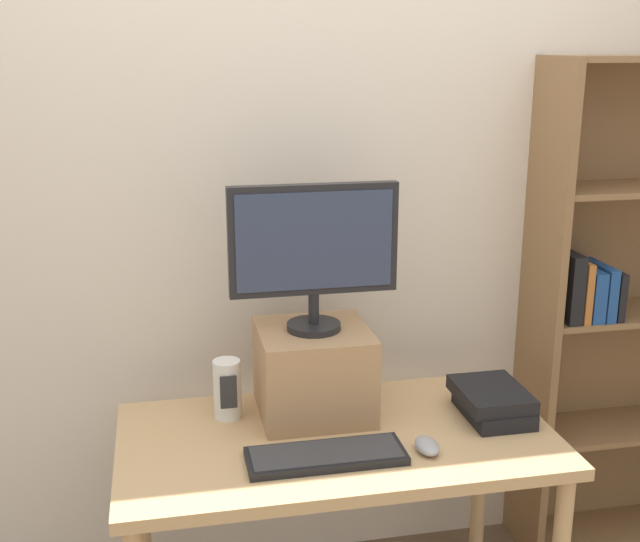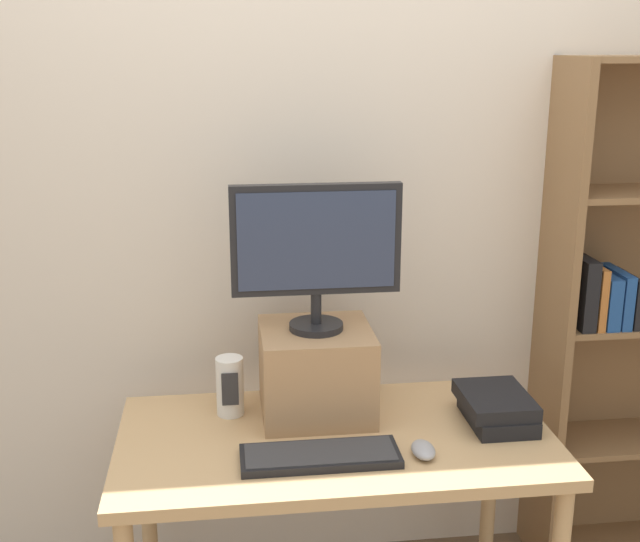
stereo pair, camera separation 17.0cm
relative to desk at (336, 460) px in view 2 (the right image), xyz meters
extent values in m
cube|color=beige|center=(0.00, 0.51, 0.68)|extent=(7.00, 0.08, 2.60)
cube|color=tan|center=(0.00, 0.00, 0.06)|extent=(1.26, 0.67, 0.04)
cylinder|color=tan|center=(-0.58, 0.28, -0.29)|extent=(0.05, 0.05, 0.67)
cylinder|color=tan|center=(0.58, 0.28, -0.29)|extent=(0.05, 0.05, 0.67)
cube|color=olive|center=(0.78, 0.33, 0.26)|extent=(0.03, 0.28, 1.76)
cube|color=black|center=(0.85, 0.30, 0.40)|extent=(0.05, 0.20, 0.23)
cube|color=#AD662D|center=(0.89, 0.30, 0.38)|extent=(0.03, 0.20, 0.21)
cube|color=navy|center=(0.93, 0.30, 0.37)|extent=(0.04, 0.20, 0.17)
cube|color=navy|center=(0.98, 0.30, 0.37)|extent=(0.03, 0.20, 0.18)
cube|color=black|center=(1.01, 0.30, 0.36)|extent=(0.03, 0.20, 0.17)
cube|color=#A87F56|center=(-0.04, 0.16, 0.22)|extent=(0.33, 0.32, 0.27)
cylinder|color=black|center=(-0.04, 0.16, 0.36)|extent=(0.16, 0.16, 0.02)
cylinder|color=black|center=(-0.04, 0.16, 0.42)|extent=(0.03, 0.03, 0.09)
cube|color=black|center=(-0.04, 0.16, 0.63)|extent=(0.50, 0.04, 0.33)
cube|color=#2D3851|center=(-0.04, 0.14, 0.63)|extent=(0.46, 0.00, 0.29)
cube|color=black|center=(-0.06, -0.14, 0.09)|extent=(0.44, 0.16, 0.02)
cube|color=#333335|center=(-0.06, -0.14, 0.10)|extent=(0.41, 0.14, 0.00)
ellipsoid|color=#99999E|center=(0.22, -0.15, 0.10)|extent=(0.06, 0.10, 0.04)
cube|color=black|center=(0.49, 0.02, 0.11)|extent=(0.18, 0.25, 0.05)
cube|color=black|center=(0.48, 0.02, 0.15)|extent=(0.20, 0.25, 0.04)
cylinder|color=silver|center=(-0.30, 0.18, 0.17)|extent=(0.08, 0.08, 0.18)
cube|color=#2D2D30|center=(-0.30, 0.13, 0.18)|extent=(0.05, 0.00, 0.10)
camera|label=1|loc=(-0.47, -2.06, 1.18)|focal=45.00mm
camera|label=2|loc=(-0.31, -2.09, 1.18)|focal=45.00mm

